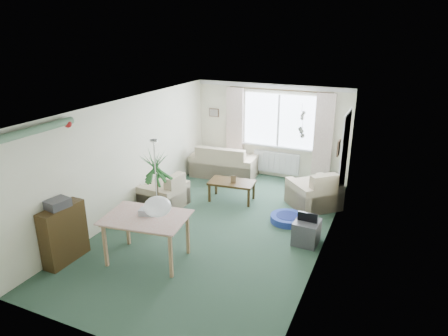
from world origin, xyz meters
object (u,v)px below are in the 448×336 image
at_px(houseplant, 157,190).
at_px(pet_bed, 287,219).
at_px(armchair_corner, 314,188).
at_px(bookshelf, 64,234).
at_px(dining_table, 148,239).
at_px(coffee_table, 232,191).
at_px(armchair_left, 164,190).
at_px(sofa, 224,160).
at_px(tv_cube, 306,232).

distance_m(houseplant, pet_bed, 2.66).
distance_m(armchair_corner, bookshelf, 5.07).
bearing_deg(dining_table, pet_bed, 52.46).
bearing_deg(dining_table, bookshelf, -155.06).
relative_size(houseplant, dining_table, 1.24).
bearing_deg(pet_bed, coffee_table, 159.90).
bearing_deg(armchair_corner, armchair_left, -19.48).
xyz_separation_m(sofa, tv_cube, (2.78, -2.61, -0.20)).
height_order(armchair_corner, dining_table, armchair_corner).
bearing_deg(armchair_left, bookshelf, -3.44).
xyz_separation_m(coffee_table, tv_cube, (1.97, -1.20, -0.01)).
bearing_deg(houseplant, sofa, 90.04).
bearing_deg(coffee_table, pet_bed, -20.10).
distance_m(sofa, coffee_table, 1.63).
relative_size(bookshelf, houseplant, 0.63).
xyz_separation_m(coffee_table, bookshelf, (-1.57, -3.40, 0.26)).
relative_size(coffee_table, houseplant, 0.65).
bearing_deg(houseplant, tv_cube, 11.48).
relative_size(armchair_left, dining_table, 0.69).
relative_size(dining_table, pet_bed, 1.83).
xyz_separation_m(houseplant, tv_cube, (2.78, 0.56, -0.56)).
distance_m(bookshelf, pet_bed, 4.18).
distance_m(houseplant, dining_table, 1.22).
bearing_deg(sofa, coffee_table, 115.02).
distance_m(armchair_corner, armchair_left, 3.26).
height_order(tv_cube, pet_bed, tv_cube).
distance_m(tv_cube, pet_bed, 0.87).
bearing_deg(bookshelf, dining_table, 25.69).
bearing_deg(sofa, bookshelf, 76.21).
bearing_deg(tv_cube, houseplant, -165.94).
distance_m(armchair_left, dining_table, 2.13).
xyz_separation_m(armchair_left, houseplant, (0.42, -0.87, 0.39)).
xyz_separation_m(coffee_table, dining_table, (-0.33, -2.82, 0.16)).
distance_m(armchair_left, houseplant, 1.04).
xyz_separation_m(armchair_left, pet_bed, (2.67, 0.37, -0.32)).
relative_size(armchair_left, houseplant, 0.56).
xyz_separation_m(sofa, armchair_left, (-0.42, -2.30, -0.03)).
distance_m(sofa, houseplant, 3.19).
xyz_separation_m(armchair_corner, pet_bed, (-0.31, -0.96, -0.35)).
xyz_separation_m(armchair_corner, tv_cube, (0.22, -1.64, -0.21)).
bearing_deg(pet_bed, sofa, 139.29).
distance_m(bookshelf, houseplant, 1.83).
bearing_deg(houseplant, armchair_corner, 40.79).
height_order(sofa, bookshelf, bookshelf).
bearing_deg(armchair_left, tv_cube, 88.79).
relative_size(armchair_corner, coffee_table, 0.94).
bearing_deg(armchair_left, coffee_table, 130.39).
height_order(armchair_corner, coffee_table, armchair_corner).
bearing_deg(coffee_table, sofa, 119.81).
relative_size(armchair_left, bookshelf, 0.88).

